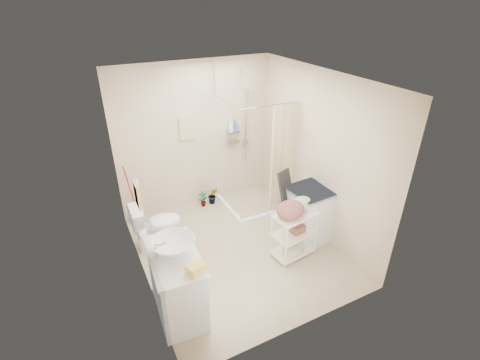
# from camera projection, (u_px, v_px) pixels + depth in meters

# --- Properties ---
(floor) EXTENTS (3.20, 3.20, 0.00)m
(floor) POSITION_uv_depth(u_px,v_px,m) (237.00, 249.00, 5.40)
(floor) COLOR #BEAF8F
(floor) RESTS_ON ground
(ceiling) EXTENTS (2.80, 3.20, 0.04)m
(ceiling) POSITION_uv_depth(u_px,v_px,m) (236.00, 79.00, 4.16)
(ceiling) COLOR silver
(ceiling) RESTS_ON ground
(wall_back) EXTENTS (2.80, 0.04, 2.60)m
(wall_back) POSITION_uv_depth(u_px,v_px,m) (196.00, 137.00, 6.03)
(wall_back) COLOR beige
(wall_back) RESTS_ON ground
(wall_front) EXTENTS (2.80, 0.04, 2.60)m
(wall_front) POSITION_uv_depth(u_px,v_px,m) (307.00, 240.00, 3.52)
(wall_front) COLOR beige
(wall_front) RESTS_ON ground
(wall_left) EXTENTS (0.04, 3.20, 2.60)m
(wall_left) POSITION_uv_depth(u_px,v_px,m) (134.00, 199.00, 4.22)
(wall_left) COLOR beige
(wall_left) RESTS_ON ground
(wall_right) EXTENTS (0.04, 3.20, 2.60)m
(wall_right) POSITION_uv_depth(u_px,v_px,m) (318.00, 156.00, 5.33)
(wall_right) COLOR beige
(wall_right) RESTS_ON ground
(vanity) EXTENTS (0.62, 1.02, 0.87)m
(vanity) POSITION_uv_depth(u_px,v_px,m) (177.00, 283.00, 4.17)
(vanity) COLOR silver
(vanity) RESTS_ON ground
(sink) EXTENTS (0.64, 0.64, 0.18)m
(sink) POSITION_uv_depth(u_px,v_px,m) (173.00, 246.00, 3.97)
(sink) COLOR white
(sink) RESTS_ON vanity
(counter_basket) EXTENTS (0.23, 0.20, 0.10)m
(counter_basket) POSITION_uv_depth(u_px,v_px,m) (196.00, 268.00, 3.71)
(counter_basket) COLOR yellow
(counter_basket) RESTS_ON vanity
(floor_basket) EXTENTS (0.28, 0.24, 0.13)m
(floor_basket) POSITION_uv_depth(u_px,v_px,m) (194.00, 314.00, 4.23)
(floor_basket) COLOR gold
(floor_basket) RESTS_ON ground
(toilet) EXTENTS (0.75, 0.44, 0.76)m
(toilet) POSITION_uv_depth(u_px,v_px,m) (157.00, 224.00, 5.33)
(toilet) COLOR white
(toilet) RESTS_ON ground
(mop) EXTENTS (0.11, 0.11, 1.13)m
(mop) POSITION_uv_depth(u_px,v_px,m) (129.00, 194.00, 5.78)
(mop) COLOR #A71B29
(mop) RESTS_ON ground
(potted_plant_a) EXTENTS (0.17, 0.11, 0.31)m
(potted_plant_a) POSITION_uv_depth(u_px,v_px,m) (203.00, 199.00, 6.41)
(potted_plant_a) COLOR brown
(potted_plant_a) RESTS_ON ground
(potted_plant_b) EXTENTS (0.21, 0.19, 0.33)m
(potted_plant_b) POSITION_uv_depth(u_px,v_px,m) (213.00, 195.00, 6.50)
(potted_plant_b) COLOR #955734
(potted_plant_b) RESTS_ON ground
(hanging_towel) EXTENTS (0.28, 0.03, 0.42)m
(hanging_towel) POSITION_uv_depth(u_px,v_px,m) (187.00, 128.00, 5.86)
(hanging_towel) COLOR beige
(hanging_towel) RESTS_ON wall_back
(towel_ring) EXTENTS (0.04, 0.22, 0.34)m
(towel_ring) POSITION_uv_depth(u_px,v_px,m) (137.00, 194.00, 3.99)
(towel_ring) COLOR #F5DB93
(towel_ring) RESTS_ON wall_left
(tp_holder) EXTENTS (0.08, 0.12, 0.14)m
(tp_holder) POSITION_uv_depth(u_px,v_px,m) (142.00, 234.00, 4.55)
(tp_holder) COLOR white
(tp_holder) RESTS_ON wall_left
(shower) EXTENTS (1.10, 1.10, 2.10)m
(shower) POSITION_uv_depth(u_px,v_px,m) (254.00, 153.00, 6.06)
(shower) COLOR white
(shower) RESTS_ON ground
(shampoo_bottle_a) EXTENTS (0.10, 0.10, 0.24)m
(shampoo_bottle_a) POSITION_uv_depth(u_px,v_px,m) (231.00, 126.00, 6.14)
(shampoo_bottle_a) COLOR silver
(shampoo_bottle_a) RESTS_ON shower
(shampoo_bottle_b) EXTENTS (0.10, 0.10, 0.19)m
(shampoo_bottle_b) POSITION_uv_depth(u_px,v_px,m) (235.00, 126.00, 6.22)
(shampoo_bottle_b) COLOR #4458B0
(shampoo_bottle_b) RESTS_ON shower
(washing_machine) EXTENTS (0.64, 0.66, 0.89)m
(washing_machine) POSITION_uv_depth(u_px,v_px,m) (308.00, 214.00, 5.46)
(washing_machine) COLOR silver
(washing_machine) RESTS_ON ground
(laundry_rack) EXTENTS (0.68, 0.45, 0.87)m
(laundry_rack) POSITION_uv_depth(u_px,v_px,m) (294.00, 230.00, 5.10)
(laundry_rack) COLOR white
(laundry_rack) RESTS_ON ground
(ironing_board) EXTENTS (0.34, 0.25, 1.19)m
(ironing_board) POSITION_uv_depth(u_px,v_px,m) (289.00, 206.00, 5.38)
(ironing_board) COLOR black
(ironing_board) RESTS_ON ground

